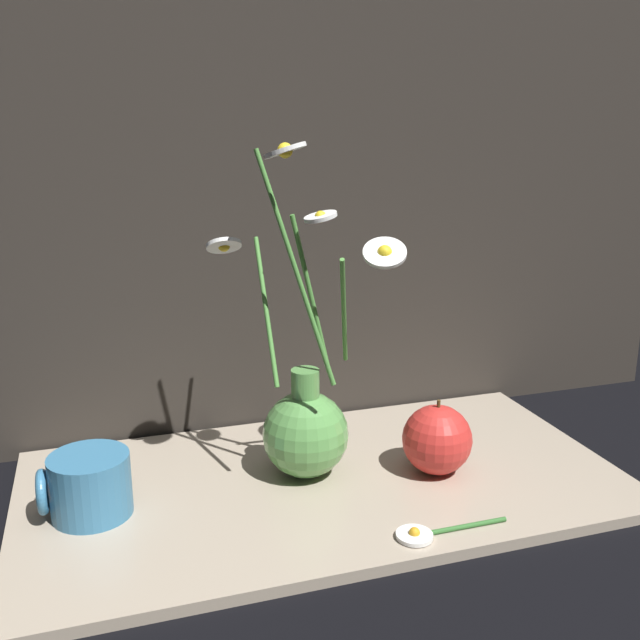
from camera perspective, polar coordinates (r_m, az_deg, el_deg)
The scene contains 6 objects.
ground_plane at distance 0.83m, azimuth 0.34°, elevation -13.25°, with size 6.00×6.00×0.00m, color black.
shelf at distance 0.83m, azimuth 0.34°, elevation -12.89°, with size 0.67×0.35×0.01m.
vase_with_flowers at distance 0.80m, azimuth -1.14°, elevation -8.28°, with size 0.21×0.14×0.37m.
yellow_mug at distance 0.78m, azimuth -18.05°, elevation -12.47°, with size 0.09×0.08×0.06m.
orange_fruit at distance 0.83m, azimuth 9.34°, elevation -9.42°, with size 0.08×0.08×0.09m.
loose_daisy at distance 0.73m, azimuth 8.60°, elevation -16.48°, with size 0.12×0.04×0.01m.
Camera 1 is at (-0.23, -0.69, 0.40)m, focal length 40.00 mm.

